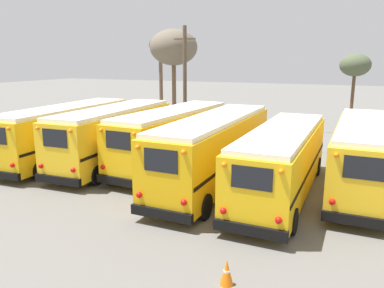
{
  "coord_description": "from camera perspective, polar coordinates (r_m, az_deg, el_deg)",
  "views": [
    {
      "loc": [
        7.71,
        -17.12,
        5.84
      ],
      "look_at": [
        0.0,
        -0.08,
        1.64
      ],
      "focal_mm": 35.0,
      "sensor_mm": 36.0,
      "label": 1
    }
  ],
  "objects": [
    {
      "name": "school_bus_0",
      "position": [
        23.36,
        -18.48,
        1.89
      ],
      "size": [
        3.08,
        10.3,
        3.21
      ],
      "color": "yellow",
      "rests_on": "ground"
    },
    {
      "name": "ground_plane",
      "position": [
        19.67,
        0.1,
        -4.63
      ],
      "size": [
        160.0,
        160.0,
        0.0
      ],
      "primitive_type": "plane",
      "color": "#66635E"
    },
    {
      "name": "traffic_cone",
      "position": [
        10.5,
        5.32,
        -18.89
      ],
      "size": [
        0.36,
        0.36,
        0.72
      ],
      "color": "orange",
      "rests_on": "ground"
    },
    {
      "name": "bare_tree_2",
      "position": [
        35.14,
        23.61,
        10.84
      ],
      "size": [
        2.54,
        2.54,
        6.4
      ],
      "color": "brown",
      "rests_on": "ground"
    },
    {
      "name": "school_bus_1",
      "position": [
        21.55,
        -11.71,
        1.49
      ],
      "size": [
        2.98,
        9.82,
        3.27
      ],
      "color": "yellow",
      "rests_on": "ground"
    },
    {
      "name": "school_bus_4",
      "position": [
        16.75,
        13.58,
        -2.27
      ],
      "size": [
        2.54,
        10.21,
        3.0
      ],
      "color": "yellow",
      "rests_on": "ground"
    },
    {
      "name": "school_bus_2",
      "position": [
        20.73,
        -2.88,
        1.24
      ],
      "size": [
        2.95,
        9.91,
        3.21
      ],
      "color": "yellow",
      "rests_on": "ground"
    },
    {
      "name": "utility_pole",
      "position": [
        30.19,
        -1.1,
        9.86
      ],
      "size": [
        1.8,
        0.3,
        8.46
      ],
      "color": "brown",
      "rests_on": "ground"
    },
    {
      "name": "bare_tree_1",
      "position": [
        41.07,
        -4.84,
        14.36
      ],
      "size": [
        2.43,
        2.43,
        8.36
      ],
      "color": "brown",
      "rests_on": "ground"
    },
    {
      "name": "school_bus_5",
      "position": [
        18.6,
        24.63,
        -1.35
      ],
      "size": [
        2.53,
        10.19,
        3.15
      ],
      "color": "yellow",
      "rests_on": "ground"
    },
    {
      "name": "school_bus_3",
      "position": [
        17.73,
        3.53,
        -0.61
      ],
      "size": [
        2.51,
        10.74,
        3.28
      ],
      "color": "#EAAA0F",
      "rests_on": "ground"
    },
    {
      "name": "fence_line",
      "position": [
        26.32,
        6.89,
        1.94
      ],
      "size": [
        24.08,
        0.06,
        1.42
      ],
      "color": "#939399",
      "rests_on": "ground"
    },
    {
      "name": "bare_tree_0",
      "position": [
        33.4,
        -2.82,
        14.41
      ],
      "size": [
        4.12,
        4.12,
        8.48
      ],
      "color": "brown",
      "rests_on": "ground"
    }
  ]
}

